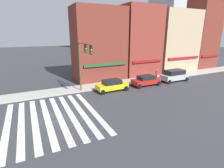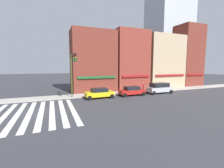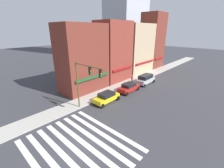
# 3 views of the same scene
# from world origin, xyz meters

# --- Properties ---
(ground_plane) EXTENTS (200.00, 200.00, 0.00)m
(ground_plane) POSITION_xyz_m (0.00, 0.00, 0.00)
(ground_plane) COLOR #38383D
(sidewalk_left) EXTENTS (120.00, 3.00, 0.15)m
(sidewalk_left) POSITION_xyz_m (0.00, 7.50, 0.07)
(sidewalk_left) COLOR #B2ADA3
(sidewalk_left) RESTS_ON ground_plane
(crosswalk_stripes) EXTENTS (8.33, 10.80, 0.01)m
(crosswalk_stripes) POSITION_xyz_m (0.00, 0.00, 0.00)
(crosswalk_stripes) COLOR silver
(crosswalk_stripes) RESTS_ON ground_plane
(storefront_row) EXTENTS (32.49, 5.30, 15.25)m
(storefront_row) POSITION_xyz_m (22.26, 11.50, 6.46)
(storefront_row) COLOR maroon
(storefront_row) RESTS_ON ground_plane
(traffic_signal) EXTENTS (0.32, 5.36, 6.81)m
(traffic_signal) POSITION_xyz_m (4.65, 4.53, 4.93)
(traffic_signal) COLOR #474C1E
(traffic_signal) RESTS_ON ground_plane
(sedan_yellow) EXTENTS (4.45, 2.02, 1.59)m
(sedan_yellow) POSITION_xyz_m (8.63, 4.70, 0.84)
(sedan_yellow) COLOR yellow
(sedan_yellow) RESTS_ON ground_plane
(sedan_red) EXTENTS (4.40, 2.02, 1.59)m
(sedan_red) POSITION_xyz_m (14.44, 4.70, 0.84)
(sedan_red) COLOR #B21E19
(sedan_red) RESTS_ON ground_plane
(suv_silver) EXTENTS (4.73, 2.12, 1.94)m
(suv_silver) POSITION_xyz_m (20.27, 4.70, 1.03)
(suv_silver) COLOR #B7B7BC
(suv_silver) RESTS_ON ground_plane
(pedestrian_red_jacket) EXTENTS (0.32, 0.32, 1.77)m
(pedestrian_red_jacket) POSITION_xyz_m (17.94, 6.50, 1.07)
(pedestrian_red_jacket) COLOR #23232D
(pedestrian_red_jacket) RESTS_ON sidewalk_left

